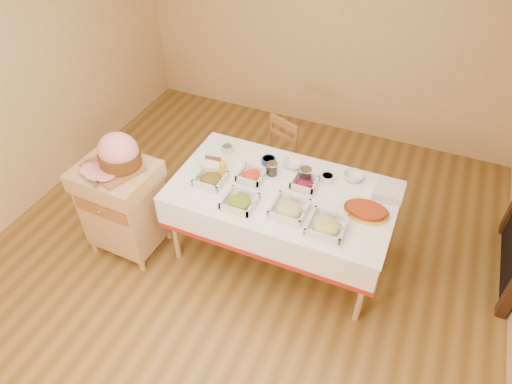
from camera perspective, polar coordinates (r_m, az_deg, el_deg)
room_shell at (r=3.25m, az=-3.15°, el=5.58°), size 5.00×5.00×5.00m
dining_table at (r=3.82m, az=3.25°, el=-1.55°), size 1.82×1.02×0.76m
butcher_cart at (r=4.11m, az=-16.32°, el=-1.40°), size 0.66×0.55×0.90m
dining_chair at (r=4.54m, az=2.21°, el=4.00°), size 0.49×0.48×0.85m
ham_on_board at (r=3.78m, az=-16.90°, el=4.54°), size 0.47×0.45×0.31m
serving_dish_a at (r=3.78m, az=-5.70°, el=1.63°), size 0.24×0.23×0.10m
serving_dish_b at (r=3.56m, az=-2.06°, el=-1.22°), size 0.25×0.25×0.10m
serving_dish_c at (r=3.50m, az=4.18°, el=-2.14°), size 0.27×0.27×0.11m
serving_dish_d at (r=3.41m, az=8.85°, el=-4.18°), size 0.27×0.27×0.10m
serving_dish_e at (r=3.80m, az=-0.58°, el=2.07°), size 0.22×0.21×0.10m
serving_dish_f at (r=3.75m, az=6.08°, el=1.16°), size 0.21×0.20×0.10m
small_bowl_left at (r=4.11m, az=-3.58°, el=5.49°), size 0.11×0.11×0.05m
small_bowl_mid at (r=3.96m, az=1.57°, el=3.97°), size 0.12×0.12×0.05m
small_bowl_right at (r=3.82m, az=8.91°, el=1.77°), size 0.11×0.11×0.06m
bowl_white_imported at (r=3.94m, az=4.58°, el=3.46°), size 0.16×0.16×0.04m
bowl_small_imported at (r=3.88m, az=12.08°, el=1.91°), size 0.18×0.18×0.05m
preserve_jar_left at (r=3.83m, az=2.04°, el=2.84°), size 0.09×0.09×0.12m
preserve_jar_right at (r=3.77m, az=6.17°, el=2.03°), size 0.10×0.10×0.13m
mustard_bottle at (r=3.79m, az=-4.18°, el=2.86°), size 0.06×0.06×0.18m
bread_basket at (r=3.92m, az=-5.35°, el=3.60°), size 0.23×0.23×0.10m
plate_stack at (r=3.79m, az=16.30°, el=0.11°), size 0.23×0.23×0.07m
brass_platter at (r=3.60m, az=13.61°, el=-2.32°), size 0.35×0.25×0.05m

